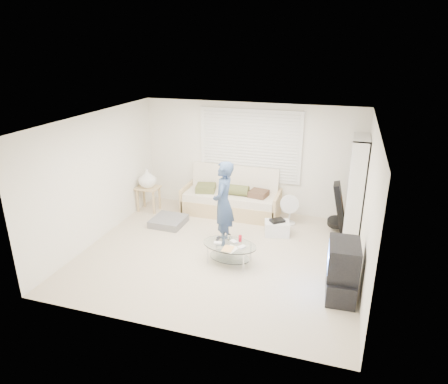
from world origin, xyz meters
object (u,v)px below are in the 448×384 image
(futon_sofa, at_px, (232,199))
(bookshelf, at_px, (356,187))
(coffee_table, at_px, (230,248))
(tv_unit, at_px, (342,270))

(futon_sofa, bearing_deg, bookshelf, -5.73)
(futon_sofa, xyz_separation_m, coffee_table, (0.60, -2.15, -0.06))
(tv_unit, bearing_deg, bookshelf, 86.89)
(futon_sofa, relative_size, coffee_table, 2.12)
(coffee_table, bearing_deg, tv_unit, -12.28)
(futon_sofa, bearing_deg, tv_unit, -45.52)
(futon_sofa, height_order, tv_unit, futon_sofa)
(futon_sofa, xyz_separation_m, tv_unit, (2.52, -2.57, 0.08))
(futon_sofa, relative_size, tv_unit, 2.45)
(bookshelf, xyz_separation_m, coffee_table, (-2.05, -1.88, -0.72))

